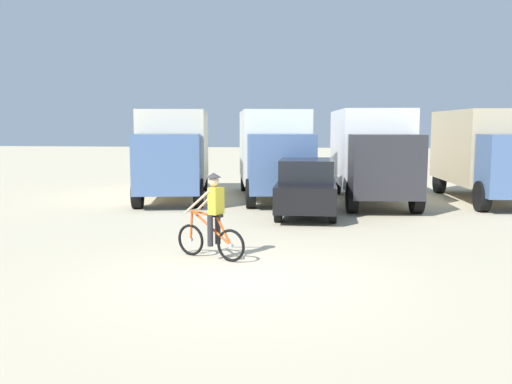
# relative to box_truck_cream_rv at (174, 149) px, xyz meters

# --- Properties ---
(ground_plane) EXTENTS (120.00, 120.00, 0.00)m
(ground_plane) POSITION_rel_box_truck_cream_rv_xyz_m (4.37, -10.88, -1.87)
(ground_plane) COLOR beige
(box_truck_cream_rv) EXTENTS (3.55, 7.06, 3.35)m
(box_truck_cream_rv) POSITION_rel_box_truck_cream_rv_xyz_m (0.00, 0.00, 0.00)
(box_truck_cream_rv) COLOR beige
(box_truck_cream_rv) RESTS_ON ground
(box_truck_white_box) EXTENTS (3.57, 7.07, 3.35)m
(box_truck_white_box) POSITION_rel_box_truck_cream_rv_xyz_m (3.77, 0.57, 0.00)
(box_truck_white_box) COLOR white
(box_truck_white_box) RESTS_ON ground
(box_truck_avon_van) EXTENTS (2.94, 6.93, 3.35)m
(box_truck_avon_van) POSITION_rel_box_truck_cream_rv_xyz_m (7.42, -0.10, 0.00)
(box_truck_avon_van) COLOR white
(box_truck_avon_van) RESTS_ON ground
(box_truck_tan_camper) EXTENTS (2.88, 6.91, 3.35)m
(box_truck_tan_camper) POSITION_rel_box_truck_cream_rv_xyz_m (11.64, 0.73, 0.00)
(box_truck_tan_camper) COLOR #CCB78E
(box_truck_tan_camper) RESTS_ON ground
(sedan_parked) EXTENTS (1.83, 4.23, 1.76)m
(sedan_parked) POSITION_rel_box_truck_cream_rv_xyz_m (5.23, -3.59, -0.99)
(sedan_parked) COLOR black
(sedan_parked) RESTS_ON ground
(cyclist_orange_shirt) EXTENTS (1.60, 0.83, 1.82)m
(cyclist_orange_shirt) POSITION_rel_box_truck_cream_rv_xyz_m (3.51, -9.45, -1.03)
(cyclist_orange_shirt) COLOR black
(cyclist_orange_shirt) RESTS_ON ground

